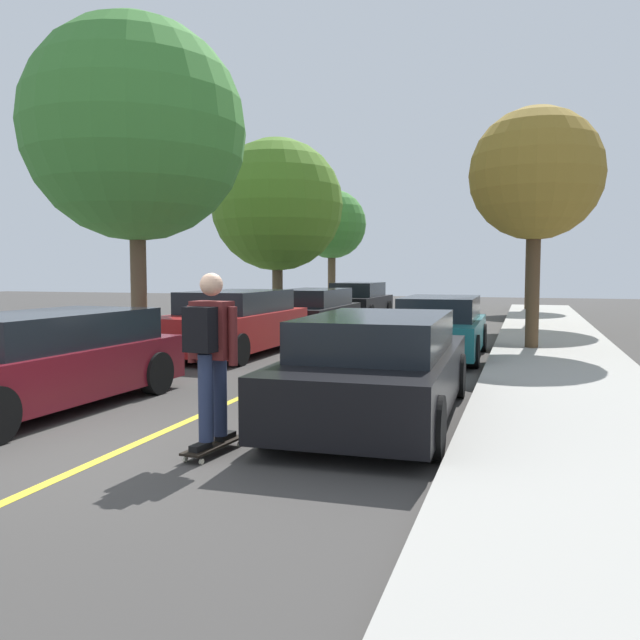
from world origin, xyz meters
TOP-DOWN VIEW (x-y plane):
  - ground at (0.00, 0.00)m, footprint 80.00×80.00m
  - sidewalk_right at (4.59, 0.00)m, footprint 2.66×56.00m
  - center_line at (0.00, 4.00)m, footprint 0.12×39.20m
  - parked_car_left_nearest at (-2.20, 1.30)m, footprint 2.03×4.46m
  - parked_car_left_near at (-2.20, 7.29)m, footprint 2.01×4.51m
  - parked_car_left_far at (-2.21, 12.79)m, footprint 1.98×4.65m
  - parked_car_left_farthest at (-2.21, 18.23)m, footprint 1.94×4.30m
  - parked_car_right_nearest at (2.21, 2.20)m, footprint 2.03×4.66m
  - parked_car_right_near at (2.21, 8.13)m, footprint 1.83×4.04m
  - street_tree_left_nearest at (-4.08, 6.45)m, footprint 4.71×4.71m
  - street_tree_left_near at (-4.08, 14.58)m, footprint 4.41×4.41m
  - street_tree_left_far at (-4.08, 20.90)m, footprint 2.95×2.95m
  - street_tree_right_nearest at (4.08, 9.39)m, footprint 2.89×2.89m
  - street_tree_right_near at (4.08, 15.71)m, footprint 3.80×3.80m
  - street_tree_right_far at (4.08, 24.27)m, footprint 3.23×3.23m
  - skateboard at (0.97, 0.14)m, footprint 0.32×0.86m
  - skateboarder at (0.96, 0.11)m, footprint 0.59×0.71m

SIDE VIEW (x-z plane):
  - ground at x=0.00m, z-range 0.00..0.00m
  - center_line at x=0.00m, z-range 0.00..0.01m
  - sidewalk_right at x=4.59m, z-range 0.00..0.14m
  - skateboard at x=0.97m, z-range 0.04..0.14m
  - parked_car_right_near at x=2.21m, z-range 0.00..1.29m
  - parked_car_right_nearest at x=2.21m, z-range -0.01..1.30m
  - parked_car_left_far at x=-2.21m, z-range 0.01..1.30m
  - parked_car_left_nearest at x=-2.20m, z-range 0.01..1.30m
  - parked_car_left_farthest at x=-2.21m, z-range -0.02..1.37m
  - parked_car_left_near at x=-2.20m, z-range 0.00..1.40m
  - skateboarder at x=0.96m, z-range 0.23..1.95m
  - street_tree_left_far at x=-4.08m, z-range 1.22..6.39m
  - street_tree_right_nearest at x=4.08m, z-range 1.31..6.58m
  - street_tree_left_near at x=-4.08m, z-range 0.98..7.08m
  - street_tree_left_nearest at x=-4.08m, z-range 1.30..8.36m
  - street_tree_right_far at x=4.08m, z-range 1.67..8.07m
  - street_tree_right_near at x=4.08m, z-range 1.58..8.29m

